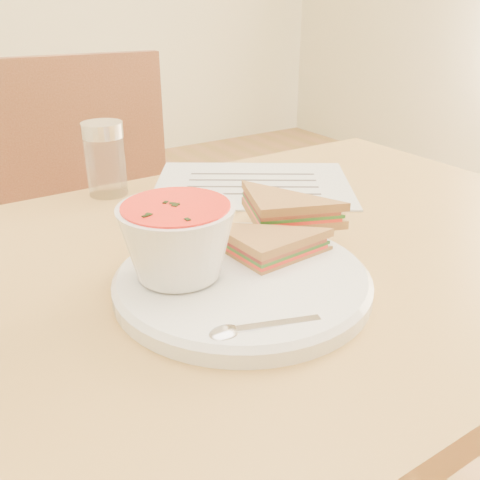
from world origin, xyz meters
TOP-DOWN VIEW (x-y plane):
  - dining_table at (0.00, 0.00)m, footprint 1.00×0.70m
  - chair_far at (-0.05, 0.53)m, footprint 0.46×0.46m
  - plate at (-0.09, -0.07)m, footprint 0.29×0.29m
  - soup_bowl at (-0.16, -0.04)m, footprint 0.16×0.16m
  - sandwich_half_a at (-0.08, -0.09)m, footprint 0.12×0.12m
  - sandwich_half_b at (-0.03, -0.02)m, footprint 0.15×0.15m
  - spoon at (-0.13, -0.18)m, footprint 0.16×0.08m
  - paper_menu at (0.12, 0.21)m, footprint 0.41×0.39m
  - condiment_shaker at (-0.11, 0.31)m, footprint 0.08×0.08m

SIDE VIEW (x-z plane):
  - dining_table at x=0.00m, z-range 0.00..0.75m
  - chair_far at x=-0.05m, z-range 0.00..0.93m
  - paper_menu at x=0.12m, z-range 0.75..0.75m
  - plate at x=-0.09m, z-range 0.75..0.77m
  - spoon at x=-0.13m, z-range 0.77..0.78m
  - sandwich_half_a at x=-0.08m, z-range 0.77..0.80m
  - sandwich_half_b at x=-0.03m, z-range 0.78..0.82m
  - soup_bowl at x=-0.16m, z-range 0.77..0.85m
  - condiment_shaker at x=-0.11m, z-range 0.75..0.87m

